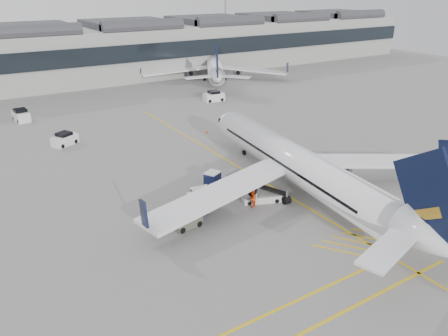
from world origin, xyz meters
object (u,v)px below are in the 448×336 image
belt_loader (261,196)px  ramp_agent_b (252,198)px  airliner_main (299,165)px  ramp_agent_a (241,185)px  pushback_tug (186,221)px  baggage_cart_a (189,208)px

belt_loader → ramp_agent_b: belt_loader is taller
airliner_main → belt_loader: airliner_main is taller
ramp_agent_a → pushback_tug: (-7.84, -3.04, -0.37)m
pushback_tug → ramp_agent_a: bearing=14.5°
airliner_main → ramp_agent_b: airliner_main is taller
airliner_main → ramp_agent_a: airliner_main is taller
belt_loader → ramp_agent_b: (-1.46, -0.59, 0.37)m
ramp_agent_b → pushback_tug: 7.12m
airliner_main → belt_loader: 5.06m
baggage_cart_a → ramp_agent_a: ramp_agent_a is taller
airliner_main → pushback_tug: 13.20m
airliner_main → belt_loader: (-4.41, 0.38, -2.45)m
ramp_agent_a → pushback_tug: 8.42m
belt_loader → baggage_cart_a: size_ratio=2.36×
ramp_agent_b → pushback_tug: bearing=-36.3°
airliner_main → ramp_agent_a: bearing=157.7°
airliner_main → baggage_cart_a: airliner_main is taller
ramp_agent_a → ramp_agent_b: 3.17m
baggage_cart_a → ramp_agent_a: bearing=-4.8°
belt_loader → ramp_agent_a: (-0.73, 2.49, 0.44)m
baggage_cart_a → belt_loader: bearing=-24.8°
baggage_cart_a → ramp_agent_b: size_ratio=1.08×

